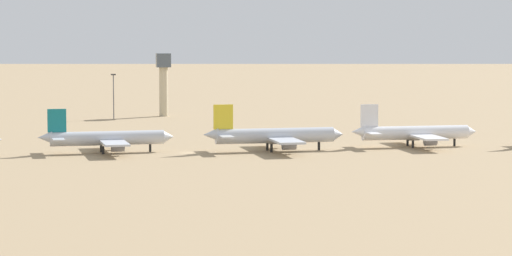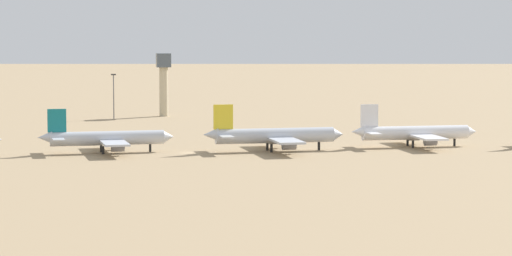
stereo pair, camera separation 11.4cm
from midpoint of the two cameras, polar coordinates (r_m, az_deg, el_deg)
name	(u,v)px [view 2 (the right image)]	position (r m, az deg, el deg)	size (l,w,h in m)	color
ground	(187,153)	(313.16, -3.30, -1.19)	(4000.00, 4000.00, 0.00)	#9E8460
ridge_center	(241,10)	(1363.03, -0.71, 5.67)	(365.46, 281.72, 97.67)	#86705C
ridge_east	(494,23)	(1558.53, 11.37, 4.95)	(356.10, 247.30, 68.41)	#8C6D61
parked_jet_teal_2	(106,138)	(313.93, -7.21, -0.50)	(35.87, 30.24, 11.84)	silver
parked_jet_yellow_3	(273,136)	(315.65, 0.86, -0.37)	(38.46, 32.34, 12.71)	silver
parked_jet_white_4	(414,133)	(329.46, 7.61, -0.23)	(36.21, 30.38, 11.97)	white
control_tower	(164,78)	(436.19, -4.45, 2.40)	(5.20, 5.20, 23.10)	#C6B793
light_pole_mid	(114,93)	(426.13, -6.85, 1.68)	(1.80, 0.50, 16.08)	#59595E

